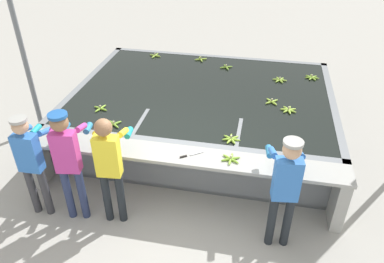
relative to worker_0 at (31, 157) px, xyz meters
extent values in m
plane|color=#A3A099|center=(1.89, 0.36, -0.96)|extent=(80.00, 80.00, 0.00)
cube|color=gray|center=(1.89, 2.59, -0.93)|extent=(4.72, 3.55, 0.06)
cube|color=gray|center=(1.89, 0.87, -0.52)|extent=(4.72, 0.12, 0.88)
cube|color=gray|center=(1.89, 4.30, -0.52)|extent=(4.72, 0.12, 0.88)
cube|color=gray|center=(-0.41, 2.59, -0.52)|extent=(0.12, 3.55, 0.88)
cube|color=gray|center=(4.19, 2.59, -0.52)|extent=(0.12, 3.55, 0.88)
cube|color=black|center=(1.89, 2.59, -0.50)|extent=(4.48, 3.31, 0.82)
cube|color=gray|center=(1.10, 1.33, -0.52)|extent=(0.06, 0.80, 0.88)
cube|color=gray|center=(2.68, 1.33, -0.52)|extent=(0.06, 0.80, 0.88)
cube|color=#9E9E99|center=(1.89, 0.58, -0.11)|extent=(4.72, 0.45, 0.05)
cube|color=#9E9E99|center=(-0.37, 0.58, -0.55)|extent=(0.16, 0.41, 0.83)
cube|color=#9E9E99|center=(4.15, 0.58, -0.55)|extent=(0.16, 0.41, 0.83)
cylinder|color=#38383D|center=(-0.10, -0.04, -0.57)|extent=(0.11, 0.11, 0.79)
cylinder|color=#38383D|center=(0.10, -0.03, -0.57)|extent=(0.11, 0.11, 0.79)
cube|color=blue|center=(0.00, -0.03, 0.10)|extent=(0.32, 0.18, 0.56)
sphere|color=tan|center=(0.00, -0.03, 0.52)|extent=(0.21, 0.21, 0.21)
cylinder|color=#9E9E99|center=(0.00, -0.03, 0.61)|extent=(0.22, 0.22, 0.04)
cylinder|color=blue|center=(-0.16, 0.21, 0.30)|extent=(0.09, 0.31, 0.18)
cylinder|color=#1EA3AD|center=(-0.17, 0.46, 0.13)|extent=(0.09, 0.20, 0.08)
cylinder|color=blue|center=(0.16, 0.22, 0.30)|extent=(0.09, 0.31, 0.18)
cylinder|color=#1EA3AD|center=(0.15, 0.47, 0.13)|extent=(0.09, 0.20, 0.08)
cylinder|color=navy|center=(0.45, -0.03, -0.54)|extent=(0.11, 0.11, 0.85)
cylinder|color=navy|center=(0.65, 0.00, -0.54)|extent=(0.11, 0.11, 0.85)
cube|color=#BC388E|center=(0.55, -0.01, 0.18)|extent=(0.34, 0.22, 0.60)
sphere|color=#896042|center=(0.55, -0.01, 0.63)|extent=(0.23, 0.23, 0.23)
cylinder|color=#1E5199|center=(0.55, -0.01, 0.73)|extent=(0.24, 0.24, 0.04)
cylinder|color=#BC388E|center=(0.35, 0.21, 0.40)|extent=(0.13, 0.32, 0.18)
cylinder|color=teal|center=(0.31, 0.45, 0.23)|extent=(0.11, 0.21, 0.08)
cylinder|color=#BC388E|center=(0.67, 0.26, 0.40)|extent=(0.13, 0.32, 0.18)
cylinder|color=teal|center=(0.63, 0.50, 0.23)|extent=(0.11, 0.21, 0.08)
cylinder|color=#1E2328|center=(1.00, 0.02, -0.55)|extent=(0.11, 0.11, 0.83)
cylinder|color=#1E2328|center=(1.20, 0.05, -0.55)|extent=(0.11, 0.11, 0.83)
cube|color=yellow|center=(1.10, 0.04, 0.16)|extent=(0.34, 0.20, 0.59)
sphere|color=#896042|center=(1.10, 0.04, 0.59)|extent=(0.22, 0.22, 0.22)
cylinder|color=yellow|center=(0.92, 0.27, 0.37)|extent=(0.11, 0.32, 0.18)
cylinder|color=#1EA3AD|center=(0.89, 0.52, 0.20)|extent=(0.10, 0.21, 0.08)
cylinder|color=yellow|center=(1.23, 0.30, 0.37)|extent=(0.11, 0.32, 0.18)
cylinder|color=#1EA3AD|center=(1.21, 0.55, 0.20)|extent=(0.10, 0.21, 0.08)
cylinder|color=#1E2328|center=(3.25, 0.04, -0.56)|extent=(0.11, 0.11, 0.82)
cylinder|color=#1E2328|center=(3.45, 0.06, -0.56)|extent=(0.11, 0.11, 0.82)
cube|color=blue|center=(3.35, 0.05, 0.14)|extent=(0.34, 0.21, 0.58)
sphere|color=tan|center=(3.35, 0.05, 0.57)|extent=(0.22, 0.22, 0.22)
cylinder|color=#9E9E99|center=(3.35, 0.05, 0.67)|extent=(0.23, 0.23, 0.04)
cylinder|color=blue|center=(3.16, 0.28, 0.34)|extent=(0.12, 0.32, 0.18)
cylinder|color=teal|center=(3.13, 0.52, 0.18)|extent=(0.11, 0.21, 0.08)
cylinder|color=blue|center=(3.48, 0.32, 0.34)|extent=(0.12, 0.32, 0.18)
cylinder|color=teal|center=(3.44, 0.57, 0.18)|extent=(0.11, 0.21, 0.08)
ellipsoid|color=#9EC642|center=(3.18, 2.33, -0.07)|extent=(0.14, 0.15, 0.04)
ellipsoid|color=#9EC642|center=(3.19, 2.41, -0.07)|extent=(0.15, 0.14, 0.04)
ellipsoid|color=#9EC642|center=(3.11, 2.41, -0.07)|extent=(0.14, 0.15, 0.04)
ellipsoid|color=#9EC642|center=(3.10, 2.34, -0.07)|extent=(0.15, 0.14, 0.04)
cylinder|color=tan|center=(3.14, 2.37, -0.03)|extent=(0.03, 0.03, 0.04)
ellipsoid|color=#8CB738|center=(2.53, 1.06, -0.07)|extent=(0.17, 0.09, 0.04)
ellipsoid|color=#8CB738|center=(2.57, 1.03, -0.07)|extent=(0.09, 0.17, 0.04)
ellipsoid|color=#8CB738|center=(2.61, 1.03, -0.07)|extent=(0.12, 0.16, 0.04)
ellipsoid|color=#8CB738|center=(2.64, 1.08, -0.07)|extent=(0.17, 0.06, 0.04)
ellipsoid|color=#8CB738|center=(2.62, 1.12, -0.07)|extent=(0.15, 0.14, 0.04)
ellipsoid|color=#8CB738|center=(2.58, 1.14, -0.07)|extent=(0.05, 0.17, 0.04)
ellipsoid|color=#8CB738|center=(2.54, 1.11, -0.07)|extent=(0.16, 0.12, 0.04)
cylinder|color=tan|center=(2.58, 1.08, -0.03)|extent=(0.03, 0.03, 0.04)
ellipsoid|color=#9EC642|center=(3.39, 2.18, -0.07)|extent=(0.13, 0.16, 0.04)
ellipsoid|color=#9EC642|center=(3.37, 2.14, -0.07)|extent=(0.17, 0.04, 0.04)
ellipsoid|color=#9EC642|center=(3.39, 2.09, -0.07)|extent=(0.13, 0.15, 0.04)
ellipsoid|color=#9EC642|center=(3.44, 2.08, -0.07)|extent=(0.07, 0.17, 0.04)
ellipsoid|color=#9EC642|center=(3.48, 2.11, -0.07)|extent=(0.17, 0.11, 0.04)
ellipsoid|color=#9EC642|center=(3.48, 2.16, -0.07)|extent=(0.17, 0.11, 0.04)
ellipsoid|color=#9EC642|center=(3.44, 2.19, -0.07)|extent=(0.07, 0.17, 0.04)
cylinder|color=tan|center=(3.43, 2.14, -0.03)|extent=(0.03, 0.03, 0.04)
ellipsoid|color=#93BC3D|center=(3.24, 3.25, -0.07)|extent=(0.12, 0.16, 0.04)
ellipsoid|color=#93BC3D|center=(3.30, 3.25, -0.07)|extent=(0.11, 0.17, 0.04)
ellipsoid|color=#93BC3D|center=(3.33, 3.29, -0.07)|extent=(0.17, 0.05, 0.04)
ellipsoid|color=#93BC3D|center=(3.30, 3.34, -0.07)|extent=(0.12, 0.16, 0.04)
ellipsoid|color=#93BC3D|center=(3.25, 3.35, -0.07)|extent=(0.11, 0.17, 0.04)
ellipsoid|color=#93BC3D|center=(3.22, 3.30, -0.07)|extent=(0.17, 0.05, 0.04)
cylinder|color=tan|center=(3.27, 3.30, -0.03)|extent=(0.03, 0.03, 0.04)
ellipsoid|color=#93BC3D|center=(1.61, 3.97, -0.07)|extent=(0.10, 0.17, 0.04)
ellipsoid|color=#93BC3D|center=(1.64, 4.04, -0.07)|extent=(0.17, 0.10, 0.04)
ellipsoid|color=#93BC3D|center=(1.56, 4.07, -0.07)|extent=(0.10, 0.17, 0.04)
ellipsoid|color=#93BC3D|center=(1.54, 4.00, -0.07)|extent=(0.17, 0.10, 0.04)
cylinder|color=tan|center=(1.59, 4.02, -0.03)|extent=(0.03, 0.03, 0.04)
ellipsoid|color=#7FAD33|center=(3.87, 3.49, -0.07)|extent=(0.10, 0.17, 0.04)
ellipsoid|color=#7FAD33|center=(3.92, 3.49, -0.07)|extent=(0.11, 0.17, 0.04)
ellipsoid|color=#7FAD33|center=(3.94, 3.53, -0.07)|extent=(0.17, 0.06, 0.04)
ellipsoid|color=#7FAD33|center=(3.93, 3.58, -0.07)|extent=(0.15, 0.14, 0.04)
ellipsoid|color=#7FAD33|center=(3.89, 3.59, -0.07)|extent=(0.05, 0.17, 0.04)
ellipsoid|color=#7FAD33|center=(3.84, 3.57, -0.07)|extent=(0.16, 0.13, 0.04)
ellipsoid|color=#7FAD33|center=(3.84, 3.52, -0.07)|extent=(0.17, 0.08, 0.04)
cylinder|color=tan|center=(3.89, 3.54, -0.03)|extent=(0.03, 0.03, 0.04)
ellipsoid|color=#75A333|center=(2.23, 3.73, -0.07)|extent=(0.17, 0.11, 0.04)
ellipsoid|color=#75A333|center=(2.16, 3.75, -0.07)|extent=(0.11, 0.17, 0.04)
ellipsoid|color=#75A333|center=(2.13, 3.68, -0.07)|extent=(0.17, 0.11, 0.04)
ellipsoid|color=#75A333|center=(2.21, 3.65, -0.07)|extent=(0.11, 0.17, 0.04)
cylinder|color=tan|center=(2.18, 3.70, -0.03)|extent=(0.03, 0.03, 0.04)
ellipsoid|color=#93BC3D|center=(0.50, 4.04, -0.07)|extent=(0.17, 0.08, 0.04)
ellipsoid|color=#93BC3D|center=(0.54, 3.97, -0.07)|extent=(0.08, 0.17, 0.04)
ellipsoid|color=#93BC3D|center=(0.61, 4.01, -0.07)|extent=(0.17, 0.08, 0.04)
ellipsoid|color=#93BC3D|center=(0.57, 4.08, -0.07)|extent=(0.08, 0.17, 0.04)
cylinder|color=tan|center=(0.56, 4.03, -0.03)|extent=(0.03, 0.03, 0.04)
ellipsoid|color=#7FAD33|center=(0.31, 1.50, -0.07)|extent=(0.09, 0.17, 0.04)
ellipsoid|color=#7FAD33|center=(0.38, 1.54, -0.07)|extent=(0.17, 0.09, 0.04)
ellipsoid|color=#7FAD33|center=(0.34, 1.61, -0.07)|extent=(0.09, 0.17, 0.04)
ellipsoid|color=#7FAD33|center=(0.27, 1.57, -0.07)|extent=(0.17, 0.09, 0.04)
cylinder|color=tan|center=(0.32, 1.55, -0.03)|extent=(0.03, 0.03, 0.04)
ellipsoid|color=#75A333|center=(0.69, 1.16, -0.07)|extent=(0.16, 0.13, 0.04)
ellipsoid|color=#75A333|center=(0.70, 1.08, -0.07)|extent=(0.13, 0.16, 0.04)
ellipsoid|color=#75A333|center=(0.77, 1.09, -0.07)|extent=(0.16, 0.13, 0.04)
ellipsoid|color=#75A333|center=(0.76, 1.17, -0.07)|extent=(0.13, 0.16, 0.04)
cylinder|color=tan|center=(0.73, 1.12, -0.03)|extent=(0.03, 0.03, 0.04)
ellipsoid|color=#7FAD33|center=(2.68, 0.56, -0.07)|extent=(0.16, 0.12, 0.04)
ellipsoid|color=#7FAD33|center=(2.68, 0.61, -0.07)|extent=(0.17, 0.11, 0.04)
ellipsoid|color=#7FAD33|center=(2.64, 0.64, -0.07)|extent=(0.04, 0.17, 0.04)
ellipsoid|color=#7FAD33|center=(2.59, 0.62, -0.07)|extent=(0.16, 0.12, 0.04)
ellipsoid|color=#7FAD33|center=(2.58, 0.56, -0.07)|extent=(0.17, 0.11, 0.04)
ellipsoid|color=#7FAD33|center=(2.63, 0.53, -0.07)|extent=(0.04, 0.17, 0.04)
cylinder|color=tan|center=(2.63, 0.59, -0.03)|extent=(0.03, 0.03, 0.04)
cube|color=silver|center=(2.15, 0.64, -0.07)|extent=(0.18, 0.14, 0.00)
cube|color=black|center=(1.99, 0.52, -0.07)|extent=(0.10, 0.08, 0.02)
cylinder|color=slate|center=(-1.22, 2.02, 0.64)|extent=(0.09, 0.09, 3.20)
camera|label=1|loc=(2.93, -3.51, 3.03)|focal=35.00mm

